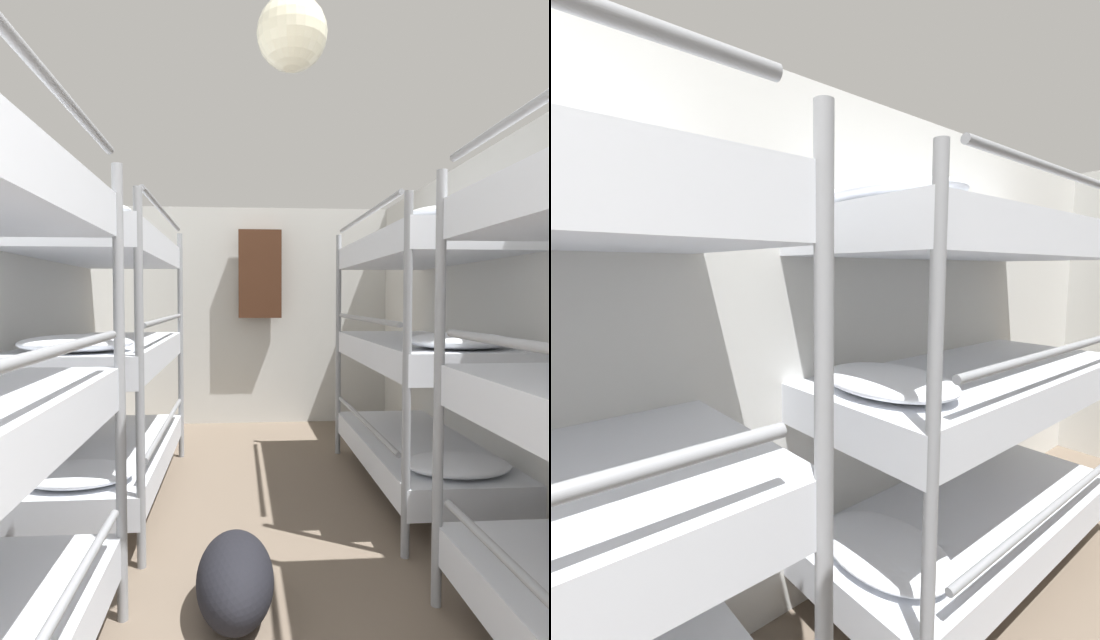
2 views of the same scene
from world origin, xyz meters
TOP-DOWN VIEW (x-y plane):
  - wall_left at (-1.43, 2.76)m, footprint 0.06×5.64m
  - bunk_stack_left_far at (-1.02, 3.50)m, footprint 0.76×1.76m

SIDE VIEW (x-z plane):
  - bunk_stack_left_far at x=-1.02m, z-range 0.03..1.91m
  - wall_left at x=-1.43m, z-range 0.00..2.27m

